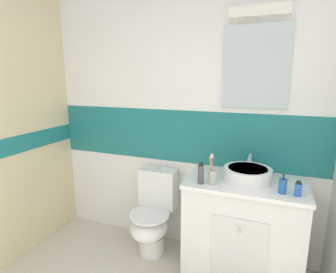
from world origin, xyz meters
The scene contains 8 objects.
wall_back_tiled centered at (0.01, 2.45, 1.26)m, with size 3.20×0.20×2.50m.
vanity_cabinet centered at (0.65, 2.13, 0.43)m, with size 0.92×0.57×0.85m.
sink_basin centered at (0.66, 2.15, 0.90)m, with size 0.37×0.42×0.16m.
toilet centered at (-0.17, 2.16, 0.37)m, with size 0.37×0.50×0.80m.
toothbrush_cup centered at (0.42, 1.97, 0.91)m, with size 0.06×0.06×0.24m.
soap_dispenser centered at (0.91, 1.98, 0.90)m, with size 0.06×0.06×0.15m.
perfume_flask_small centered at (1.01, 1.96, 0.90)m, with size 0.05×0.03×0.11m.
deodorant_spray_can centered at (0.33, 1.94, 0.93)m, with size 0.05×0.05×0.17m.
Camera 1 is at (0.80, 0.04, 1.65)m, focal length 28.71 mm.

